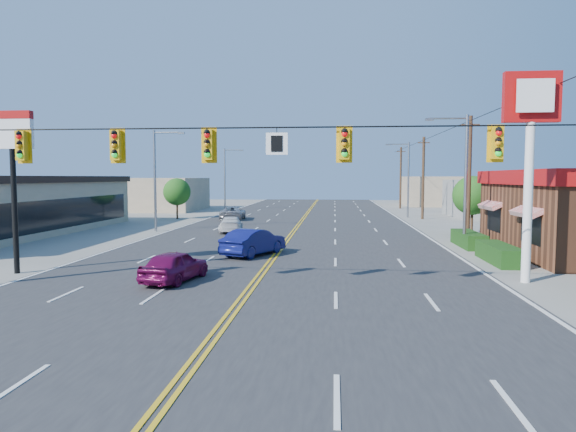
# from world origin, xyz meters

# --- Properties ---
(ground) EXTENTS (160.00, 160.00, 0.00)m
(ground) POSITION_xyz_m (0.00, 0.00, 0.00)
(ground) COLOR gray
(ground) RESTS_ON ground
(road) EXTENTS (20.00, 120.00, 0.06)m
(road) POSITION_xyz_m (0.00, 20.00, 0.03)
(road) COLOR #2D2D30
(road) RESTS_ON ground
(signal_span) EXTENTS (24.32, 0.34, 9.00)m
(signal_span) POSITION_xyz_m (-0.12, 0.00, 4.89)
(signal_span) COLOR #47301E
(signal_span) RESTS_ON ground
(kfc_pylon) EXTENTS (2.20, 0.36, 8.50)m
(kfc_pylon) POSITION_xyz_m (11.00, 4.00, 6.04)
(kfc_pylon) COLOR white
(kfc_pylon) RESTS_ON ground
(pizza_hut_sign) EXTENTS (1.90, 0.30, 6.85)m
(pizza_hut_sign) POSITION_xyz_m (-11.00, 4.00, 5.18)
(pizza_hut_sign) COLOR black
(pizza_hut_sign) RESTS_ON ground
(streetlight_se) EXTENTS (2.55, 0.25, 8.00)m
(streetlight_se) POSITION_xyz_m (10.79, 14.00, 4.51)
(streetlight_se) COLOR gray
(streetlight_se) RESTS_ON ground
(streetlight_ne) EXTENTS (2.55, 0.25, 8.00)m
(streetlight_ne) POSITION_xyz_m (10.79, 38.00, 4.51)
(streetlight_ne) COLOR gray
(streetlight_ne) RESTS_ON ground
(streetlight_sw) EXTENTS (2.55, 0.25, 8.00)m
(streetlight_sw) POSITION_xyz_m (-10.79, 22.00, 4.51)
(streetlight_sw) COLOR gray
(streetlight_sw) RESTS_ON ground
(streetlight_nw) EXTENTS (2.55, 0.25, 8.00)m
(streetlight_nw) POSITION_xyz_m (-10.79, 48.00, 4.51)
(streetlight_nw) COLOR gray
(streetlight_nw) RESTS_ON ground
(utility_pole_near) EXTENTS (0.28, 0.28, 8.40)m
(utility_pole_near) POSITION_xyz_m (12.20, 18.00, 4.20)
(utility_pole_near) COLOR #47301E
(utility_pole_near) RESTS_ON ground
(utility_pole_mid) EXTENTS (0.28, 0.28, 8.40)m
(utility_pole_mid) POSITION_xyz_m (12.20, 36.00, 4.20)
(utility_pole_mid) COLOR #47301E
(utility_pole_mid) RESTS_ON ground
(utility_pole_far) EXTENTS (0.28, 0.28, 8.40)m
(utility_pole_far) POSITION_xyz_m (12.20, 54.00, 4.20)
(utility_pole_far) COLOR #47301E
(utility_pole_far) RESTS_ON ground
(tree_kfc_rear) EXTENTS (2.94, 2.94, 4.41)m
(tree_kfc_rear) POSITION_xyz_m (13.50, 22.00, 2.93)
(tree_kfc_rear) COLOR #47301E
(tree_kfc_rear) RESTS_ON ground
(tree_west) EXTENTS (2.80, 2.80, 4.20)m
(tree_west) POSITION_xyz_m (-13.00, 34.00, 2.79)
(tree_west) COLOR #47301E
(tree_west) RESTS_ON ground
(bld_east_mid) EXTENTS (12.00, 10.00, 4.00)m
(bld_east_mid) POSITION_xyz_m (22.00, 40.00, 2.00)
(bld_east_mid) COLOR gray
(bld_east_mid) RESTS_ON ground
(bld_west_far) EXTENTS (11.00, 12.00, 4.20)m
(bld_west_far) POSITION_xyz_m (-20.00, 48.00, 2.10)
(bld_west_far) COLOR tan
(bld_west_far) RESTS_ON ground
(bld_east_far) EXTENTS (10.00, 10.00, 4.40)m
(bld_east_far) POSITION_xyz_m (19.00, 62.00, 2.20)
(bld_east_far) COLOR tan
(bld_east_far) RESTS_ON ground
(car_magenta) EXTENTS (2.21, 3.99, 1.28)m
(car_magenta) POSITION_xyz_m (-3.30, 2.65, 0.64)
(car_magenta) COLOR #660B3F
(car_magenta) RESTS_ON ground
(car_blue) EXTENTS (3.23, 4.64, 1.45)m
(car_blue) POSITION_xyz_m (-1.19, 9.90, 0.73)
(car_blue) COLOR #0E1356
(car_blue) RESTS_ON ground
(car_white) EXTENTS (2.26, 4.36, 1.21)m
(car_white) POSITION_xyz_m (-4.78, 21.37, 0.61)
(car_white) COLOR silver
(car_white) RESTS_ON ground
(car_silver) EXTENTS (2.60, 4.99, 1.34)m
(car_silver) POSITION_xyz_m (-6.96, 33.03, 0.67)
(car_silver) COLOR #9D9DA1
(car_silver) RESTS_ON ground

